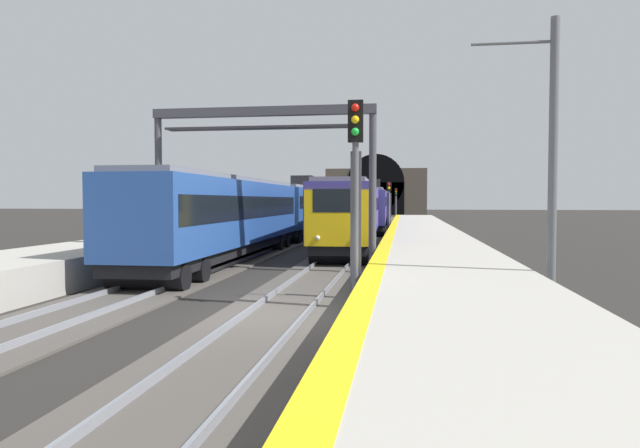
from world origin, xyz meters
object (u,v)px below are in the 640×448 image
(railway_signal_far, at_px, (396,200))
(train_adjacent_platform, at_px, (302,208))
(catenary_mast_near, at_px, (551,162))
(railway_signal_near, at_px, (355,184))
(railway_signal_mid, at_px, (389,203))
(overhead_signal_gantry, at_px, (262,146))
(train_main_approaching, at_px, (371,207))

(railway_signal_far, bearing_deg, train_adjacent_platform, -9.56)
(railway_signal_far, distance_m, catenary_mast_near, 69.13)
(railway_signal_near, distance_m, railway_signal_mid, 31.48)
(railway_signal_mid, bearing_deg, railway_signal_near, 0.00)
(railway_signal_near, relative_size, overhead_signal_gantry, 0.60)
(overhead_signal_gantry, relative_size, catenary_mast_near, 1.21)
(railway_signal_near, bearing_deg, catenary_mast_near, 95.57)
(overhead_signal_gantry, distance_m, catenary_mast_near, 11.36)
(train_main_approaching, distance_m, overhead_signal_gantry, 29.84)
(railway_signal_near, relative_size, railway_signal_mid, 1.24)
(railway_signal_mid, relative_size, catenary_mast_near, 0.59)
(train_adjacent_platform, xyz_separation_m, railway_signal_mid, (1.98, -6.73, 0.36))
(train_adjacent_platform, bearing_deg, railway_signal_far, -9.97)
(train_main_approaching, relative_size, railway_signal_mid, 13.02)
(railway_signal_mid, relative_size, overhead_signal_gantry, 0.49)
(train_main_approaching, distance_m, railway_signal_near, 36.86)
(railway_signal_near, xyz_separation_m, catenary_mast_near, (0.47, -4.84, 0.55))
(railway_signal_mid, distance_m, overhead_signal_gantry, 24.77)
(train_main_approaching, distance_m, train_adjacent_platform, 8.82)
(train_main_approaching, relative_size, catenary_mast_near, 7.65)
(overhead_signal_gantry, bearing_deg, railway_signal_far, -3.91)
(railway_signal_mid, distance_m, railway_signal_far, 37.95)
(railway_signal_near, relative_size, railway_signal_far, 1.16)
(railway_signal_near, height_order, overhead_signal_gantry, overhead_signal_gantry)
(railway_signal_far, height_order, catenary_mast_near, catenary_mast_near)
(railway_signal_far, xyz_separation_m, overhead_signal_gantry, (-62.24, 4.25, 2.11))
(train_adjacent_platform, height_order, railway_signal_near, railway_signal_near)
(train_adjacent_platform, relative_size, catenary_mast_near, 7.79)
(train_main_approaching, xyz_separation_m, railway_signal_far, (32.62, -1.78, 0.64))
(train_main_approaching, height_order, railway_signal_mid, train_main_approaching)
(railway_signal_near, xyz_separation_m, railway_signal_far, (69.42, 0.00, -0.41))
(overhead_signal_gantry, bearing_deg, railway_signal_near, -149.39)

